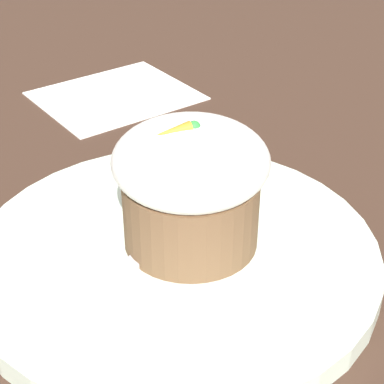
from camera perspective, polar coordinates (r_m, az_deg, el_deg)
name	(u,v)px	position (r m, az deg, el deg)	size (l,w,h in m)	color
ground_plane	(176,264)	(0.41, -1.45, -6.45)	(4.00, 4.00, 0.00)	#3D281E
dessert_plate	(176,255)	(0.41, -1.47, -5.60)	(0.25, 0.25, 0.02)	silver
carrot_cake	(192,185)	(0.38, 0.00, 0.62)	(0.09, 0.09, 0.08)	brown
spoon	(156,243)	(0.40, -3.19, -4.59)	(0.12, 0.08, 0.01)	silver
paper_napkin	(116,95)	(0.64, -6.81, 8.53)	(0.16, 0.15, 0.00)	white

